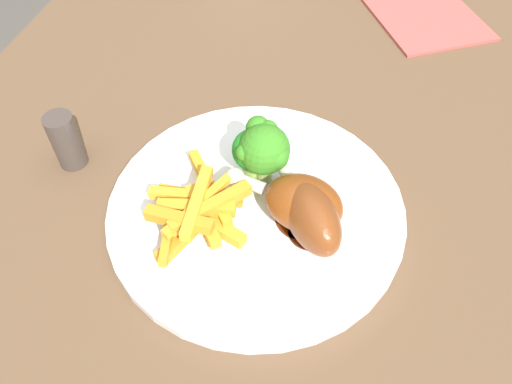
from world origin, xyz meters
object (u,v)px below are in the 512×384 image
Objects in this scene: broccoli_floret_middle at (264,148)px; dining_table at (220,287)px; chicken_drumstick_near at (300,202)px; carrot_fries_pile at (196,210)px; chicken_drumstick_far at (309,213)px; broccoli_floret_front at (255,151)px; dinner_plate at (256,209)px; pepper_shaker at (66,141)px.

dining_table is at bearing -27.84° from broccoli_floret_middle.
broccoli_floret_middle is 0.56× the size of chicken_drumstick_near.
dining_table is 0.17m from chicken_drumstick_near.
chicken_drumstick_near reaches higher than carrot_fries_pile.
broccoli_floret_front is at bearing -129.96° from chicken_drumstick_far.
carrot_fries_pile is at bearing -29.08° from broccoli_floret_front.
dinner_plate is 0.06m from broccoli_floret_middle.
dinner_plate is 5.12× the size of broccoli_floret_front.
broccoli_floret_front reaches higher than pepper_shaker.
broccoli_floret_front reaches higher than dinner_plate.
carrot_fries_pile reaches higher than dinner_plate.
pepper_shaker reaches higher than carrot_fries_pile.
carrot_fries_pile is 0.10m from chicken_drumstick_near.
carrot_fries_pile is at bearing -81.51° from chicken_drumstick_far.
broccoli_floret_middle is at bearing 94.22° from pepper_shaker.
chicken_drumstick_far is 0.26m from pepper_shaker.
broccoli_floret_front is at bearing 95.43° from pepper_shaker.
pepper_shaker reaches higher than chicken_drumstick_near.
dining_table is 3.89× the size of dinner_plate.
pepper_shaker is at bearing -97.68° from chicken_drumstick_far.
chicken_drumstick_near is at bearing 84.66° from pepper_shaker.
dining_table is at bearing 92.70° from carrot_fries_pile.
broccoli_floret_front is 0.41× the size of carrot_fries_pile.
pepper_shaker is (-0.02, -0.21, 0.03)m from dinner_plate.
chicken_drumstick_near is 1.93× the size of pepper_shaker.
chicken_drumstick_near is (-0.03, 0.09, 0.01)m from carrot_fries_pile.
dinner_plate is at bearing -96.06° from chicken_drumstick_near.
chicken_drumstick_far is (-0.01, 0.09, 0.15)m from dining_table.
pepper_shaker is (-0.02, -0.25, -0.00)m from chicken_drumstick_near.
broccoli_floret_front is 0.08m from chicken_drumstick_far.
broccoli_floret_front reaches higher than chicken_drumstick_near.
carrot_fries_pile is 0.17m from pepper_shaker.
dinner_plate is 2.34× the size of chicken_drumstick_far.
dinner_plate is 2.36× the size of chicken_drumstick_near.
chicken_drumstick_near is at bearing -139.25° from chicken_drumstick_far.
dining_table is at bearing -48.46° from dinner_plate.
dining_table is 0.18m from broccoli_floret_front.
dining_table is 8.24× the size of carrot_fries_pile.
broccoli_floret_middle reaches higher than chicken_drumstick_far.
dinner_plate is at bearing 122.80° from carrot_fries_pile.
dinner_plate is 0.06m from carrot_fries_pile.
broccoli_floret_middle is at bearing -178.90° from dinner_plate.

